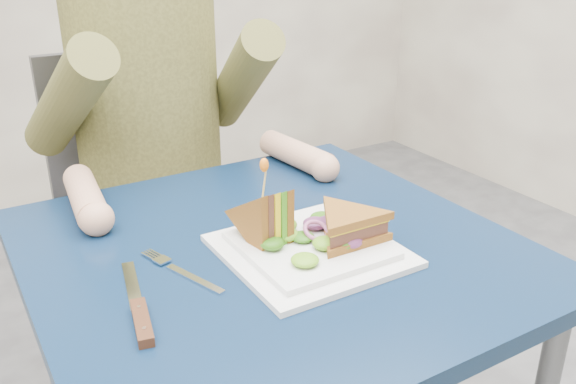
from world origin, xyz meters
TOP-DOWN VIEW (x-y plane):
  - table at (0.00, 0.00)m, footprint 0.75×0.75m
  - chair at (0.00, 0.67)m, footprint 0.42×0.40m
  - diner at (-0.00, 0.56)m, footprint 0.54×0.59m
  - plate at (0.04, -0.06)m, footprint 0.26×0.26m
  - sandwich_flat at (0.09, -0.08)m, footprint 0.14×0.14m
  - sandwich_upright at (-0.02, -0.01)m, footprint 0.08×0.13m
  - fork at (-0.16, -0.01)m, footprint 0.07×0.18m
  - knife at (-0.25, -0.09)m, footprint 0.06×0.22m
  - toothpick at (-0.02, -0.01)m, footprint 0.01×0.01m
  - toothpick_frill at (-0.02, -0.01)m, footprint 0.01×0.01m
  - lettuce_spill at (0.04, -0.05)m, footprint 0.15×0.13m
  - onion_ring at (0.05, -0.05)m, footprint 0.04×0.04m

SIDE VIEW (x-z plane):
  - chair at x=0.00m, z-range 0.08..1.01m
  - table at x=0.00m, z-range 0.29..1.02m
  - fork at x=-0.16m, z-range 0.73..0.74m
  - knife at x=-0.25m, z-range 0.73..0.74m
  - plate at x=0.04m, z-range 0.73..0.75m
  - lettuce_spill at x=0.04m, z-range 0.75..0.77m
  - onion_ring at x=0.05m, z-range 0.75..0.78m
  - sandwich_flat at x=0.09m, z-range 0.75..0.80m
  - sandwich_upright at x=-0.02m, z-range 0.72..0.85m
  - toothpick at x=-0.02m, z-range 0.82..0.88m
  - toothpick_frill at x=-0.02m, z-range 0.87..0.89m
  - diner at x=0.00m, z-range 0.54..1.29m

